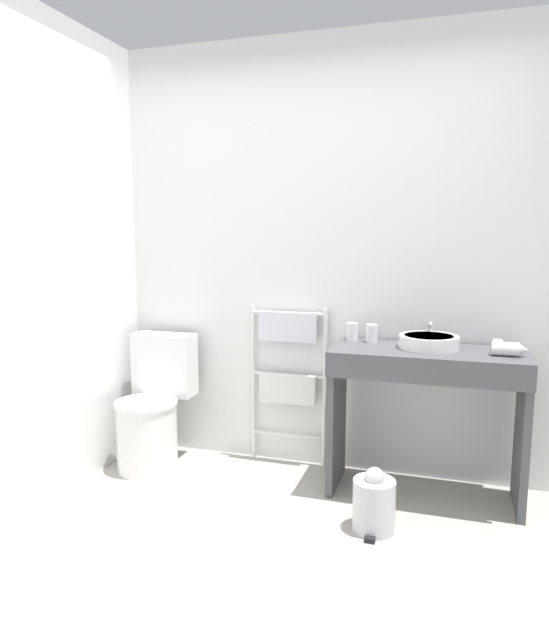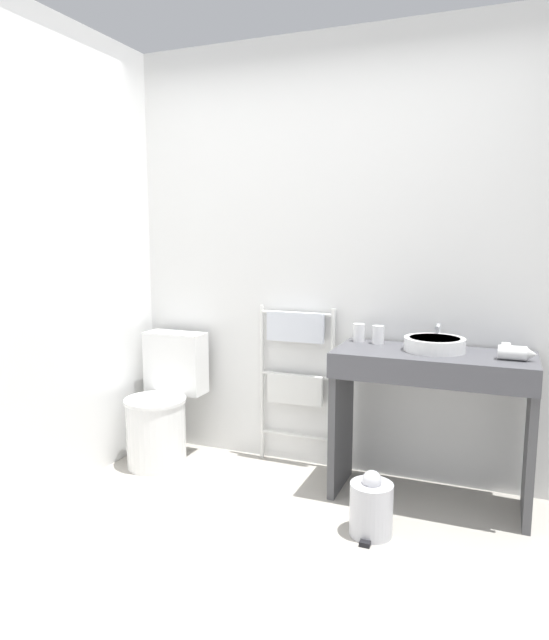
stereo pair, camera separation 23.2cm
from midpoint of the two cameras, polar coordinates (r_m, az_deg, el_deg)
ground_plane at (r=2.52m, az=-3.39°, el=-26.64°), size 12.00×12.00×0.00m
wall_back at (r=3.52m, az=7.39°, el=6.13°), size 2.75×0.12×2.61m
wall_side at (r=3.41m, az=-18.40°, el=5.69°), size 0.12×2.21×2.61m
toilet at (r=3.72m, az=-9.38°, el=-8.82°), size 0.40×0.53×0.83m
towel_radiator at (r=3.55m, az=3.97°, el=-4.53°), size 0.49×0.06×1.01m
vanity_counter at (r=3.21m, az=17.42°, el=-7.66°), size 1.03×0.47×0.83m
sink_basin at (r=3.19m, az=17.74°, el=-2.31°), size 0.32×0.32×0.07m
faucet at (r=3.33m, az=17.97°, el=-1.15°), size 0.02×0.10×0.12m
cup_near_wall at (r=3.36m, az=10.40°, el=-1.26°), size 0.07×0.07×0.10m
cup_near_edge at (r=3.31m, az=12.31°, el=-1.46°), size 0.07×0.07×0.10m
hair_dryer at (r=3.12m, az=24.82°, el=-2.96°), size 0.18×0.18×0.07m
trash_bin at (r=2.96m, az=11.98°, el=-17.88°), size 0.21×0.24×0.33m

